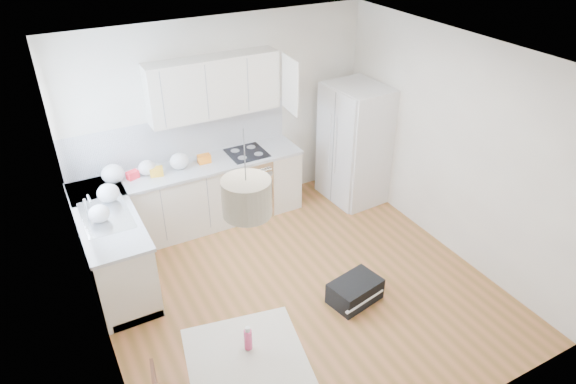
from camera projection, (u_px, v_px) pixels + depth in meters
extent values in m
plane|color=brown|center=(298.00, 288.00, 5.99)|extent=(4.20, 4.20, 0.00)
plane|color=white|center=(301.00, 60.00, 4.60)|extent=(4.20, 4.20, 0.00)
plane|color=beige|center=(223.00, 119.00, 6.88)|extent=(4.20, 0.00, 4.20)
plane|color=beige|center=(89.00, 248.00, 4.44)|extent=(0.00, 4.20, 4.20)
plane|color=beige|center=(452.00, 147.00, 6.15)|extent=(0.00, 4.20, 4.20)
cube|color=#BFE0F9|center=(61.00, 153.00, 5.11)|extent=(0.02, 1.00, 1.00)
cube|color=silver|center=(194.00, 198.00, 6.88)|extent=(3.00, 0.60, 0.88)
cube|color=silver|center=(113.00, 248.00, 5.94)|extent=(0.60, 1.80, 0.88)
cube|color=#A6A8AA|center=(191.00, 168.00, 6.64)|extent=(3.02, 0.64, 0.04)
cube|color=#A6A8AA|center=(105.00, 215.00, 5.70)|extent=(0.64, 1.82, 0.04)
cube|color=silver|center=(181.00, 138.00, 6.70)|extent=(3.00, 0.01, 0.58)
cube|color=silver|center=(71.00, 197.00, 5.42)|extent=(0.01, 1.80, 0.58)
cube|color=silver|center=(214.00, 87.00, 6.43)|extent=(1.70, 0.32, 0.75)
cube|color=beige|center=(247.00, 360.00, 4.18)|extent=(1.11, 1.11, 0.04)
cylinder|color=silver|center=(195.00, 365.00, 4.59)|extent=(0.05, 0.05, 0.71)
cylinder|color=silver|center=(280.00, 345.00, 4.80)|extent=(0.05, 0.05, 0.71)
cylinder|color=#D73B6C|center=(248.00, 338.00, 4.20)|extent=(0.09, 0.09, 0.23)
cube|color=black|center=(355.00, 291.00, 5.76)|extent=(0.63, 0.48, 0.26)
cylinder|color=beige|center=(247.00, 197.00, 3.57)|extent=(0.40, 0.40, 0.27)
ellipsoid|color=white|center=(113.00, 174.00, 6.21)|extent=(0.27, 0.23, 0.24)
ellipsoid|color=white|center=(147.00, 168.00, 6.39)|extent=(0.22, 0.19, 0.20)
ellipsoid|color=white|center=(179.00, 161.00, 6.52)|extent=(0.24, 0.21, 0.22)
ellipsoid|color=white|center=(108.00, 193.00, 5.84)|extent=(0.25, 0.21, 0.22)
ellipsoid|color=white|center=(99.00, 214.00, 5.49)|extent=(0.23, 0.19, 0.20)
cube|color=orange|center=(204.00, 159.00, 6.69)|extent=(0.17, 0.11, 0.11)
cube|color=gold|center=(156.00, 172.00, 6.40)|extent=(0.18, 0.13, 0.11)
cube|color=red|center=(133.00, 175.00, 6.34)|extent=(0.17, 0.13, 0.10)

